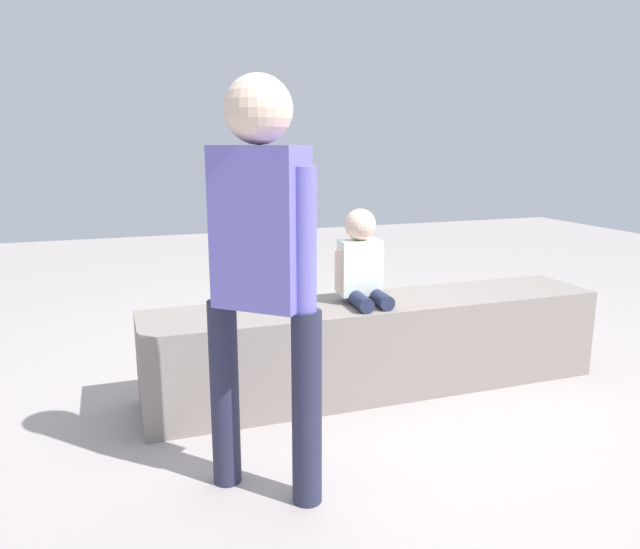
{
  "coord_description": "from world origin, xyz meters",
  "views": [
    {
      "loc": [
        -1.29,
        -2.75,
        1.29
      ],
      "look_at": [
        -0.45,
        -0.36,
        0.74
      ],
      "focal_mm": 33.52,
      "sensor_mm": 36.0,
      "label": 1
    }
  ],
  "objects": [
    {
      "name": "cake_box_white",
      "position": [
        0.42,
        0.62,
        0.05
      ],
      "size": [
        0.33,
        0.31,
        0.11
      ],
      "primitive_type": "cube",
      "rotation": [
        0.0,
        0.0,
        -0.01
      ],
      "color": "white",
      "rests_on": "ground_plane"
    },
    {
      "name": "handbag_black_leather",
      "position": [
        -0.15,
        1.32,
        0.12
      ],
      "size": [
        0.3,
        0.11,
        0.34
      ],
      "color": "black",
      "rests_on": "ground_plane"
    },
    {
      "name": "handbag_brown_canvas",
      "position": [
        -0.21,
        0.5,
        0.11
      ],
      "size": [
        0.27,
        0.1,
        0.31
      ],
      "color": "brown",
      "rests_on": "ground_plane"
    },
    {
      "name": "ground_plane",
      "position": [
        0.0,
        0.0,
        0.0
      ],
      "size": [
        12.0,
        12.0,
        0.0
      ],
      "primitive_type": "plane",
      "color": "#A69C99"
    },
    {
      "name": "gift_bag",
      "position": [
        0.82,
        0.61,
        0.13
      ],
      "size": [
        0.24,
        0.1,
        0.29
      ],
      "color": "#B259BF",
      "rests_on": "ground_plane"
    },
    {
      "name": "railing_post",
      "position": [
        -0.35,
        0.96,
        0.43
      ],
      "size": [
        0.36,
        0.36,
        1.14
      ],
      "color": "black",
      "rests_on": "ground_plane"
    },
    {
      "name": "adult_standing",
      "position": [
        -0.81,
        -0.75,
        0.92
      ],
      "size": [
        0.36,
        0.35,
        1.52
      ],
      "color": "#26273F",
      "rests_on": "ground_plane"
    },
    {
      "name": "concrete_ledge",
      "position": [
        0.0,
        0.0,
        0.24
      ],
      "size": [
        2.45,
        0.47,
        0.49
      ],
      "primitive_type": "cube",
      "color": "gray",
      "rests_on": "ground_plane"
    },
    {
      "name": "cake_plate",
      "position": [
        -0.44,
        0.09,
        0.51
      ],
      "size": [
        0.22,
        0.22,
        0.07
      ],
      "color": "#4CA5D8",
      "rests_on": "concrete_ledge"
    },
    {
      "name": "child_seated",
      "position": [
        -0.1,
        0.01,
        0.7
      ],
      "size": [
        0.28,
        0.32,
        0.48
      ],
      "color": "#222946",
      "rests_on": "concrete_ledge"
    },
    {
      "name": "water_bottle_near_gift",
      "position": [
        -0.71,
        0.63,
        0.1
      ],
      "size": [
        0.07,
        0.07,
        0.23
      ],
      "color": "silver",
      "rests_on": "ground_plane"
    }
  ]
}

